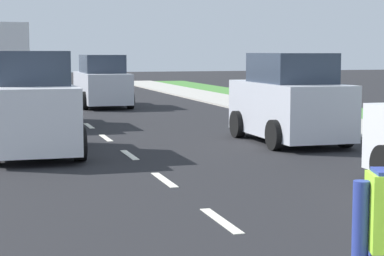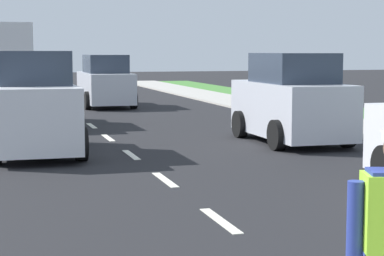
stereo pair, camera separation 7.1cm
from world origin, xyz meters
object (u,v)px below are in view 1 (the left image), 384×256
at_px(car_outgoing_far, 102,83).
at_px(car_oncoming_lead, 32,107).
at_px(car_parked_far, 289,101).
at_px(car_oncoming_second, 28,91).
at_px(delivery_truck, 9,62).

distance_m(car_outgoing_far, car_oncoming_lead, 12.79).
relative_size(car_outgoing_far, car_parked_far, 1.13).
height_order(car_oncoming_lead, car_oncoming_second, car_oncoming_lead).
bearing_deg(car_parked_far, car_outgoing_far, 102.02).
bearing_deg(car_parked_far, car_oncoming_second, 135.50).
bearing_deg(car_oncoming_second, car_outgoing_far, 63.34).
bearing_deg(car_oncoming_lead, car_outgoing_far, 74.36).
height_order(car_outgoing_far, car_oncoming_second, car_oncoming_second).
distance_m(car_oncoming_lead, car_oncoming_second, 5.94).
distance_m(car_parked_far, car_oncoming_lead, 6.02).
bearing_deg(car_parked_far, car_oncoming_lead, -177.41).
bearing_deg(car_oncoming_second, car_oncoming_lead, -92.36).
relative_size(car_outgoing_far, car_oncoming_lead, 1.14).
bearing_deg(car_outgoing_far, car_parked_far, -77.98).
height_order(delivery_truck, car_outgoing_far, delivery_truck).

